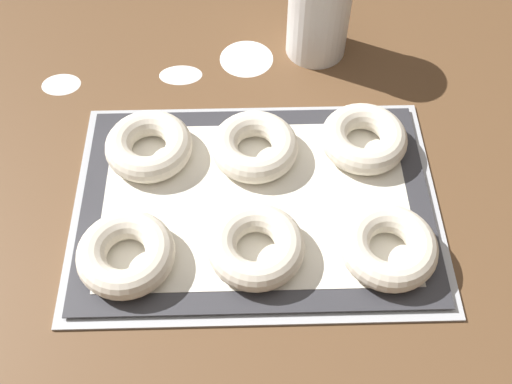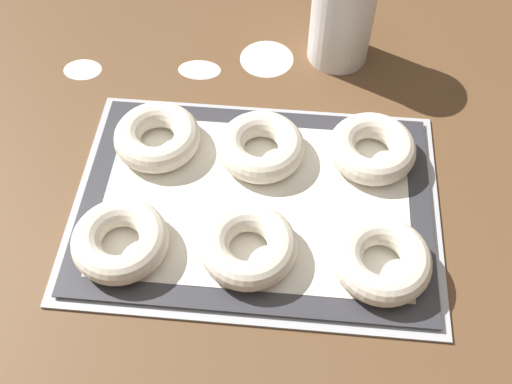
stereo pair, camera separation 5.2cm
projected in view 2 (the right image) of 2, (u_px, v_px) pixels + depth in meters
ground_plane at (261, 212)px, 0.80m from camera, size 2.80×2.80×0.00m
baking_tray at (256, 203)px, 0.80m from camera, size 0.49×0.35×0.01m
baking_mat at (256, 201)px, 0.80m from camera, size 0.46×0.32×0.00m
bagel_front_left at (120, 241)px, 0.74m from camera, size 0.12×0.12×0.04m
bagel_front_center at (248, 246)px, 0.74m from camera, size 0.12×0.12×0.04m
bagel_front_right at (382, 260)px, 0.72m from camera, size 0.12×0.12×0.04m
bagel_back_left at (157, 137)px, 0.84m from camera, size 0.12×0.12×0.04m
bagel_back_center at (261, 147)px, 0.83m from camera, size 0.12×0.12×0.04m
bagel_back_right at (372, 148)px, 0.82m from camera, size 0.12×0.12×0.04m
flour_canister at (343, 13)px, 0.91m from camera, size 0.10×0.10×0.16m
flour_patch_near at (82, 69)px, 0.95m from camera, size 0.06×0.05×0.00m
flour_patch_far at (267, 58)px, 0.97m from camera, size 0.09×0.09×0.00m
flour_patch_side at (199, 69)px, 0.95m from camera, size 0.07×0.04×0.00m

